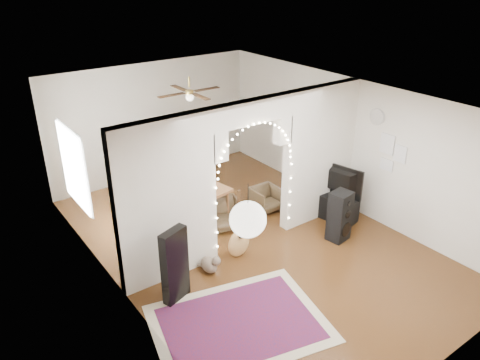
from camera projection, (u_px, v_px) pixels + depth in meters
floor at (251, 241)px, 8.68m from camera, size 7.50×7.50×0.00m
ceiling at (252, 99)px, 7.52m from camera, size 5.00×7.50×0.02m
wall_back at (153, 121)px, 10.83m from camera, size 5.00×0.02×2.70m
wall_front at (450, 286)px, 5.37m from camera, size 5.00×0.02×2.70m
wall_left at (114, 218)px, 6.76m from camera, size 0.02×7.50×2.70m
wall_right at (349, 145)px, 9.44m from camera, size 0.02×7.50×2.70m
divider_wall at (251, 172)px, 8.07m from camera, size 5.00×0.20×2.70m
fairy_lights at (256, 167)px, 7.92m from camera, size 1.64×0.04×1.60m
window at (74, 168)px, 8.03m from camera, size 0.04×1.20×1.40m
wall_clock at (377, 117)px, 8.67m from camera, size 0.03×0.31×0.31m
picture_frames at (391, 153)px, 8.63m from camera, size 0.02×0.50×0.70m
paper_lantern at (248, 219)px, 4.95m from camera, size 0.40×0.40×0.40m
ceiling_fan at (189, 92)px, 9.11m from camera, size 1.10×1.10×0.30m
area_rug at (239, 323)px, 6.72m from camera, size 2.77×2.32×0.02m
guitar_case at (175, 266)px, 6.97m from camera, size 0.49×0.30×1.22m
acoustic_guitar at (239, 233)px, 8.05m from camera, size 0.47×0.29×1.10m
tabby_cat at (210, 264)px, 7.78m from camera, size 0.35×0.54×0.36m
floor_speaker at (340, 216)px, 8.56m from camera, size 0.42×0.38×0.97m
media_console at (332, 206)px, 9.39m from camera, size 0.60×1.06×0.50m
tv at (335, 181)px, 9.15m from camera, size 0.36×1.08×0.62m
bookcase at (164, 170)px, 9.53m from camera, size 1.69×0.46×1.72m
dining_table at (197, 196)px, 8.86m from camera, size 1.32×1.00×0.76m
flower_vase at (196, 188)px, 8.79m from camera, size 0.21×0.21×0.19m
dining_chair_left at (225, 214)px, 9.03m from camera, size 0.74×0.75×0.56m
dining_chair_right at (266, 199)px, 9.68m from camera, size 0.55×0.57×0.51m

